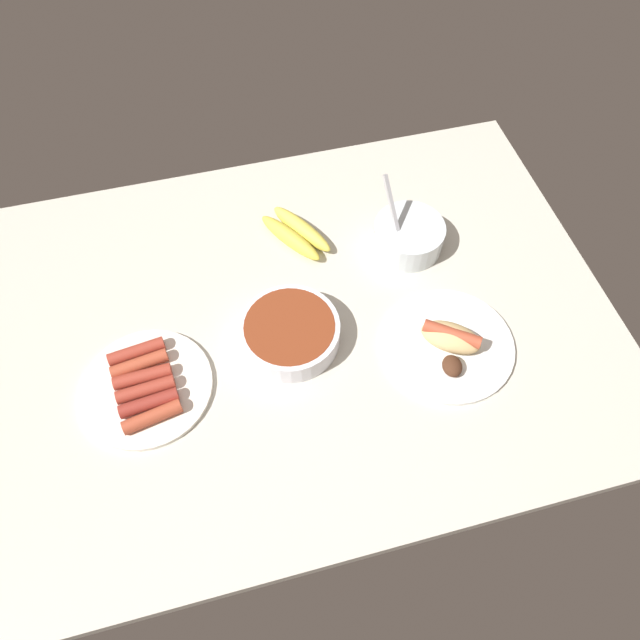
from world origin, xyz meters
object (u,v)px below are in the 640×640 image
bowl_coleslaw (408,235)px  plate_hotdog_assembled (449,343)px  bowl_chili (290,332)px  plate_sausages (146,386)px  banana_bunch (296,233)px

bowl_coleslaw → plate_hotdog_assembled: bearing=88.8°
bowl_chili → bowl_coleslaw: 33.45cm
plate_sausages → bowl_chili: (-27.57, -3.60, 1.55)cm
plate_sausages → bowl_coleslaw: bearing=-160.5°
plate_hotdog_assembled → bowl_coleslaw: bowl_coleslaw is taller
plate_sausages → bowl_coleslaw: bowl_coleslaw is taller
banana_bunch → bowl_chili: bowl_chili is taller
plate_sausages → bowl_chili: 27.85cm
bowl_chili → plate_hotdog_assembled: bearing=162.4°
banana_bunch → bowl_chili: 24.98cm
banana_bunch → bowl_coleslaw: size_ratio=1.13×
plate_sausages → plate_hotdog_assembled: size_ratio=0.96×
plate_sausages → bowl_chili: bowl_chili is taller
plate_hotdog_assembled → bowl_chili: 30.01cm
banana_bunch → bowl_chili: (6.79, 24.02, 0.86)cm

